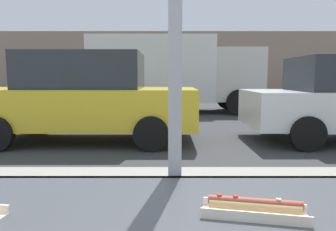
# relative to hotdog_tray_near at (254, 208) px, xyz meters

# --- Properties ---
(ground_plane) EXTENTS (60.00, 60.00, 0.00)m
(ground_plane) POSITION_rel_hotdog_tray_near_xyz_m (-0.20, 8.31, -0.99)
(ground_plane) COLOR #38383A
(sidewalk_strip) EXTENTS (16.00, 2.80, 0.15)m
(sidewalk_strip) POSITION_rel_hotdog_tray_near_xyz_m (-0.20, 1.91, -0.92)
(sidewalk_strip) COLOR #9E998E
(sidewalk_strip) RESTS_ON ground
(building_facade_far) EXTENTS (28.00, 1.20, 4.58)m
(building_facade_far) POSITION_rel_hotdog_tray_near_xyz_m (-0.20, 23.45, 1.30)
(building_facade_far) COLOR gray
(building_facade_far) RESTS_ON ground
(hotdog_tray_near) EXTENTS (0.29, 0.14, 0.05)m
(hotdog_tray_near) POSITION_rel_hotdog_tray_near_xyz_m (0.00, 0.00, 0.00)
(hotdog_tray_near) COLOR beige
(hotdog_tray_near) RESTS_ON window_counter
(parked_car_yellow) EXTENTS (4.50, 2.05, 1.82)m
(parked_car_yellow) POSITION_rel_hotdog_tray_near_xyz_m (-1.93, 5.80, -0.08)
(parked_car_yellow) COLOR gold
(parked_car_yellow) RESTS_ON ground
(box_truck) EXTENTS (6.24, 2.44, 2.77)m
(box_truck) POSITION_rel_hotdog_tray_near_xyz_m (-0.05, 11.32, 0.54)
(box_truck) COLOR silver
(box_truck) RESTS_ON ground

